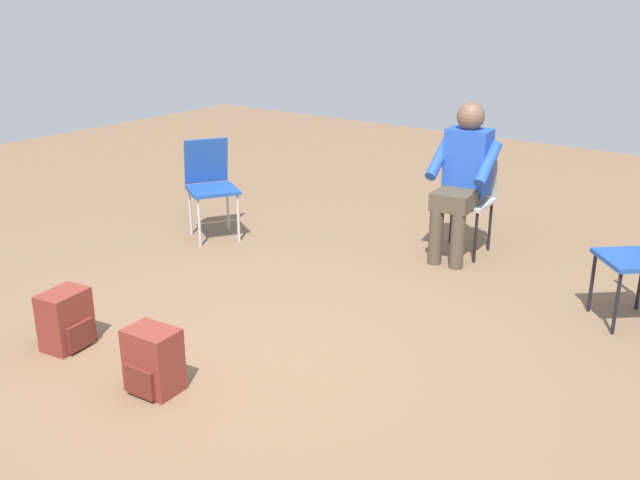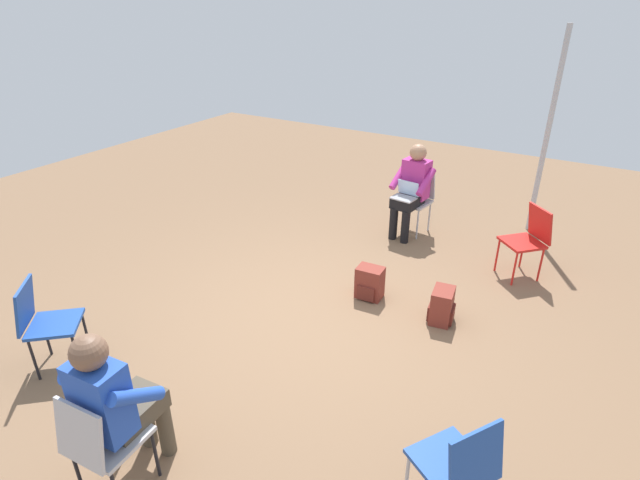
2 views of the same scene
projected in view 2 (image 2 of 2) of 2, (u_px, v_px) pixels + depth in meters
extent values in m
plane|color=brown|center=(315.00, 318.00, 5.11)|extent=(14.14, 14.14, 0.00)
cube|color=red|center=(522.00, 243.00, 5.67)|extent=(0.57, 0.57, 0.03)
cylinder|color=red|center=(514.00, 269.00, 5.59)|extent=(0.02, 0.02, 0.42)
cylinder|color=red|center=(497.00, 255.00, 5.88)|extent=(0.02, 0.02, 0.42)
cylinder|color=red|center=(540.00, 265.00, 5.67)|extent=(0.02, 0.02, 0.42)
cylinder|color=red|center=(522.00, 252.00, 5.96)|extent=(0.02, 0.02, 0.42)
cube|color=red|center=(540.00, 224.00, 5.62)|extent=(0.33, 0.34, 0.40)
cube|color=#1E4799|center=(449.00, 462.00, 3.03)|extent=(0.55, 0.55, 0.03)
cylinder|color=#B7B7BC|center=(407.00, 477.00, 3.19)|extent=(0.02, 0.02, 0.42)
cylinder|color=#B7B7BC|center=(448.00, 457.00, 3.33)|extent=(0.02, 0.02, 0.42)
cube|color=#1E4799|center=(476.00, 461.00, 2.78)|extent=(0.37, 0.28, 0.40)
cube|color=#1E4799|center=(55.00, 324.00, 4.28)|extent=(0.56, 0.56, 0.03)
cylinder|color=black|center=(86.00, 331.00, 4.56)|extent=(0.02, 0.02, 0.42)
cylinder|color=black|center=(77.00, 355.00, 4.26)|extent=(0.02, 0.02, 0.42)
cylinder|color=black|center=(46.00, 336.00, 4.50)|extent=(0.02, 0.02, 0.42)
cylinder|color=black|center=(34.00, 360.00, 4.21)|extent=(0.02, 0.02, 0.42)
cube|color=#1E4799|center=(25.00, 306.00, 4.16)|extent=(0.35, 0.32, 0.40)
cube|color=#B7B7BC|center=(111.00, 439.00, 3.19)|extent=(0.43, 0.43, 0.03)
cylinder|color=black|center=(119.00, 435.00, 3.49)|extent=(0.02, 0.02, 0.42)
cylinder|color=black|center=(156.00, 454.00, 3.35)|extent=(0.02, 0.02, 0.42)
cylinder|color=black|center=(78.00, 473.00, 3.22)|extent=(0.02, 0.02, 0.42)
cube|color=#B7B7BC|center=(79.00, 436.00, 2.94)|extent=(0.12, 0.39, 0.40)
cube|color=#B7B7BC|center=(414.00, 202.00, 6.76)|extent=(0.45, 0.45, 0.03)
cylinder|color=#B7B7BC|center=(417.00, 225.00, 6.65)|extent=(0.02, 0.02, 0.42)
cylinder|color=#B7B7BC|center=(395.00, 218.00, 6.83)|extent=(0.02, 0.02, 0.42)
cylinder|color=#B7B7BC|center=(429.00, 217.00, 6.89)|extent=(0.02, 0.02, 0.42)
cylinder|color=#B7B7BC|center=(408.00, 211.00, 7.07)|extent=(0.02, 0.02, 0.42)
cube|color=#B7B7BC|center=(422.00, 183.00, 6.80)|extent=(0.14, 0.39, 0.40)
cylinder|color=black|center=(405.00, 227.00, 6.55)|extent=(0.11, 0.11, 0.45)
cylinder|color=black|center=(393.00, 223.00, 6.65)|extent=(0.11, 0.11, 0.45)
cube|color=black|center=(407.00, 201.00, 6.59)|extent=(0.45, 0.35, 0.14)
cube|color=#B22D84|center=(416.00, 179.00, 6.61)|extent=(0.26, 0.36, 0.52)
sphere|color=#A87A5B|center=(418.00, 152.00, 6.45)|extent=(0.22, 0.22, 0.22)
cylinder|color=#B22D84|center=(426.00, 182.00, 6.42)|extent=(0.40, 0.14, 0.31)
cylinder|color=#B22D84|center=(399.00, 176.00, 6.64)|extent=(0.40, 0.14, 0.31)
cube|color=#9EA0A5|center=(403.00, 198.00, 6.48)|extent=(0.26, 0.33, 0.02)
cube|color=#B2D1F2|center=(408.00, 188.00, 6.51)|extent=(0.09, 0.30, 0.20)
cylinder|color=#4C4233|center=(146.00, 420.00, 3.60)|extent=(0.11, 0.11, 0.45)
cylinder|color=#4C4233|center=(165.00, 428.00, 3.53)|extent=(0.11, 0.11, 0.45)
cube|color=#4C4233|center=(131.00, 410.00, 3.30)|extent=(0.44, 0.33, 0.14)
cube|color=blue|center=(101.00, 399.00, 3.04)|extent=(0.25, 0.36, 0.52)
sphere|color=brown|center=(89.00, 353.00, 2.88)|extent=(0.22, 0.22, 0.22)
cylinder|color=blue|center=(90.00, 376.00, 3.18)|extent=(0.40, 0.12, 0.31)
cylinder|color=blue|center=(137.00, 396.00, 3.02)|extent=(0.40, 0.12, 0.31)
cube|color=maroon|center=(442.00, 306.00, 4.99)|extent=(0.31, 0.24, 0.36)
cube|color=maroon|center=(441.00, 312.00, 5.02)|extent=(0.23, 0.28, 0.16)
cube|color=maroon|center=(370.00, 282.00, 5.38)|extent=(0.22, 0.29, 0.36)
cube|color=maroon|center=(369.00, 289.00, 5.42)|extent=(0.26, 0.21, 0.16)
cylinder|color=#B2B2B7|center=(547.00, 135.00, 6.43)|extent=(0.07, 0.07, 2.67)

